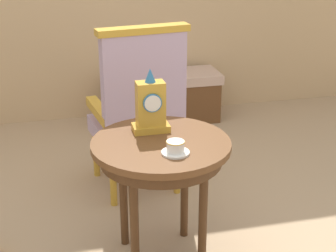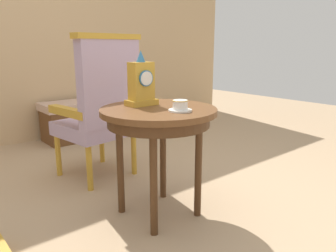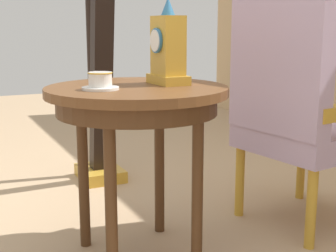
# 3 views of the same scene
# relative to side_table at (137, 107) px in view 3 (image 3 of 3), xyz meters

# --- Properties ---
(ground_plane) EXTENTS (10.00, 10.00, 0.00)m
(ground_plane) POSITION_rel_side_table_xyz_m (-0.08, 0.04, -0.61)
(ground_plane) COLOR tan
(side_table) EXTENTS (0.70, 0.70, 0.69)m
(side_table) POSITION_rel_side_table_xyz_m (0.00, 0.00, 0.00)
(side_table) COLOR brown
(side_table) RESTS_ON ground
(teacup_left) EXTENTS (0.14, 0.14, 0.06)m
(teacup_left) POSITION_rel_side_table_xyz_m (0.03, -0.16, 0.11)
(teacup_left) COLOR white
(teacup_left) RESTS_ON side_table
(mantel_clock) EXTENTS (0.19, 0.11, 0.34)m
(mantel_clock) POSITION_rel_side_table_xyz_m (-0.02, 0.14, 0.22)
(mantel_clock) COLOR gold
(mantel_clock) RESTS_ON side_table
(armchair) EXTENTS (0.61, 0.60, 1.14)m
(armchair) POSITION_rel_side_table_xyz_m (0.03, 0.75, -0.02)
(armchair) COLOR #B299B7
(armchair) RESTS_ON ground
(harp) EXTENTS (0.40, 0.24, 1.76)m
(harp) POSITION_rel_side_table_xyz_m (-1.00, 0.17, 0.10)
(harp) COLOR gold
(harp) RESTS_ON ground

